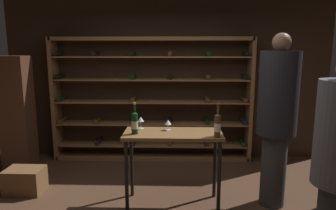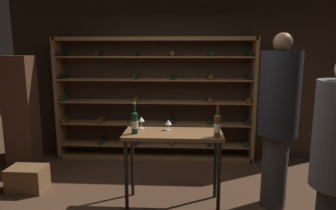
# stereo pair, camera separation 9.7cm
# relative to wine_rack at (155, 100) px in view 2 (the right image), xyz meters

# --- Properties ---
(back_wall) EXTENTS (5.52, 0.10, 3.00)m
(back_wall) POSITION_rel_wine_rack_xyz_m (0.25, 0.21, 0.46)
(back_wall) COLOR #332319
(back_wall) RESTS_ON ground
(wine_rack) EXTENTS (3.37, 0.32, 2.09)m
(wine_rack) POSITION_rel_wine_rack_xyz_m (0.00, 0.00, 0.00)
(wine_rack) COLOR brown
(wine_rack) RESTS_ON ground
(tasting_table) EXTENTS (1.17, 0.51, 0.91)m
(tasting_table) POSITION_rel_wine_rack_xyz_m (0.37, -1.59, -0.24)
(tasting_table) COLOR brown
(tasting_table) RESTS_ON ground
(person_bystander_red_print) EXTENTS (0.46, 0.46, 2.07)m
(person_bystander_red_print) POSITION_rel_wine_rack_xyz_m (1.59, -1.55, 0.11)
(person_bystander_red_print) COLOR #323232
(person_bystander_red_print) RESTS_ON ground
(wine_crate) EXTENTS (0.48, 0.34, 0.33)m
(wine_crate) POSITION_rel_wine_rack_xyz_m (-1.61, -1.33, -0.87)
(wine_crate) COLOR brown
(wine_crate) RESTS_ON ground
(display_cabinet) EXTENTS (0.44, 0.36, 1.79)m
(display_cabinet) POSITION_rel_wine_rack_xyz_m (-2.10, -0.49, -0.14)
(display_cabinet) COLOR #4C2D1E
(display_cabinet) RESTS_ON ground
(wine_bottle_black_capsule) EXTENTS (0.07, 0.07, 0.38)m
(wine_bottle_black_capsule) POSITION_rel_wine_rack_xyz_m (0.86, -1.77, 0.02)
(wine_bottle_black_capsule) COLOR #4C3314
(wine_bottle_black_capsule) RESTS_ON tasting_table
(wine_bottle_amber_reserve) EXTENTS (0.08, 0.08, 0.37)m
(wine_bottle_amber_reserve) POSITION_rel_wine_rack_xyz_m (-0.08, -1.67, 0.01)
(wine_bottle_amber_reserve) COLOR black
(wine_bottle_amber_reserve) RESTS_ON tasting_table
(wine_glass_stemmed_center) EXTENTS (0.08, 0.08, 0.13)m
(wine_glass_stemmed_center) POSITION_rel_wine_rack_xyz_m (0.31, -1.48, -0.03)
(wine_glass_stemmed_center) COLOR silver
(wine_glass_stemmed_center) RESTS_ON tasting_table
(wine_glass_stemmed_right) EXTENTS (0.08, 0.08, 0.15)m
(wine_glass_stemmed_right) POSITION_rel_wine_rack_xyz_m (-0.03, -1.43, -0.01)
(wine_glass_stemmed_right) COLOR silver
(wine_glass_stemmed_right) RESTS_ON tasting_table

